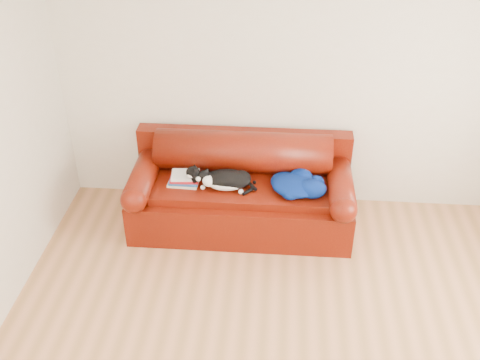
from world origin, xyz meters
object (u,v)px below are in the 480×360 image
object	(u,v)px
book_stack	(185,178)
cat	(227,180)
sofa_base	(241,204)
blanket	(297,184)

from	to	relation	value
book_stack	cat	bearing A→B (deg)	-8.02
book_stack	cat	world-z (taller)	cat
sofa_base	blanket	bearing A→B (deg)	-11.23
book_stack	blanket	distance (m)	1.06
book_stack	cat	distance (m)	0.41
book_stack	blanket	bearing A→B (deg)	-2.50
sofa_base	blanket	size ratio (longest dim) A/B	4.02
cat	sofa_base	bearing A→B (deg)	36.09
book_stack	blanket	size ratio (longest dim) A/B	0.56
sofa_base	cat	world-z (taller)	cat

